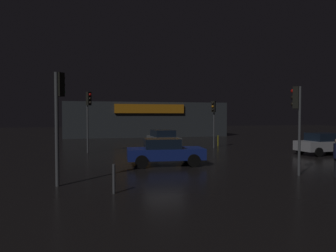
% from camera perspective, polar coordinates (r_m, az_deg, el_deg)
% --- Properties ---
extents(ground_plane, '(120.00, 120.00, 0.00)m').
position_cam_1_polar(ground_plane, '(19.70, -0.66, -6.31)').
color(ground_plane, black).
extents(store_building, '(21.34, 8.16, 4.57)m').
position_cam_1_polar(store_building, '(43.58, -4.31, 1.23)').
color(store_building, '#33383D').
rests_on(store_building, ground).
extents(traffic_signal_main, '(0.42, 0.42, 4.60)m').
position_cam_1_polar(traffic_signal_main, '(24.10, -14.43, 3.23)').
color(traffic_signal_main, '#595B60').
rests_on(traffic_signal_main, ground).
extents(traffic_signal_opposite, '(0.41, 0.43, 4.19)m').
position_cam_1_polar(traffic_signal_opposite, '(15.78, 22.64, 2.94)').
color(traffic_signal_opposite, '#595B60').
rests_on(traffic_signal_opposite, ground).
extents(traffic_signal_cross_left, '(0.42, 0.42, 4.08)m').
position_cam_1_polar(traffic_signal_cross_left, '(27.05, 8.37, 2.47)').
color(traffic_signal_cross_left, '#595B60').
rests_on(traffic_signal_cross_left, ground).
extents(traffic_signal_cross_right, '(0.42, 0.42, 4.54)m').
position_cam_1_polar(traffic_signal_cross_right, '(13.12, -19.50, 3.34)').
color(traffic_signal_cross_right, '#595B60').
rests_on(traffic_signal_cross_right, ground).
extents(car_near, '(4.11, 2.18, 1.57)m').
position_cam_1_polar(car_near, '(25.06, 26.74, -2.90)').
color(car_near, '#B7B7BF').
rests_on(car_near, ground).
extents(car_far, '(2.27, 4.45, 1.62)m').
position_cam_1_polar(car_far, '(26.02, -0.93, -2.44)').
color(car_far, slate).
rests_on(car_far, ground).
extents(car_crossing, '(4.44, 2.25, 1.52)m').
position_cam_1_polar(car_crossing, '(17.64, -0.61, -4.69)').
color(car_crossing, navy).
rests_on(car_crossing, ground).
extents(bollard_kerb_a, '(0.10, 0.10, 1.07)m').
position_cam_1_polar(bollard_kerb_a, '(11.52, -9.93, -9.57)').
color(bollard_kerb_a, '#595B60').
rests_on(bollard_kerb_a, ground).
extents(bollard_kerb_b, '(0.10, 0.10, 0.98)m').
position_cam_1_polar(bollard_kerb_b, '(29.29, 9.19, -2.66)').
color(bollard_kerb_b, gold).
rests_on(bollard_kerb_b, ground).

